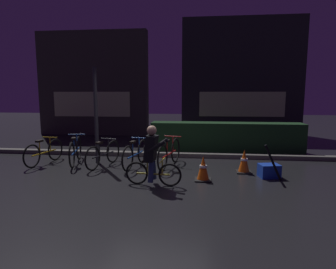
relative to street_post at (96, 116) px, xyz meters
The scene contains 16 objects.
ground_plane 2.52m from the street_post, 33.58° to the right, with size 40.00×40.00×0.00m, color black.
sidewalk_curb 2.40m from the street_post, 28.95° to the left, with size 12.00×0.24×0.12m, color #56544F.
hedge_row 4.16m from the street_post, 27.77° to the left, with size 4.80×0.70×0.95m, color #19381C.
storefront_left 5.77m from the street_post, 111.26° to the left, with size 4.99×0.54×4.61m.
storefront_right 7.67m from the street_post, 52.51° to the left, with size 5.34×0.54×5.19m.
street_post is the anchor object (origin of this frame).
parked_bike_leftmost 1.71m from the street_post, 168.88° to the right, with size 0.46×1.50×0.70m.
parked_bike_left_mid 1.11m from the street_post, 169.16° to the right, with size 0.51×1.62×0.76m.
parked_bike_center_left 1.07m from the street_post, 50.45° to the right, with size 0.52×1.47×0.70m.
parked_bike_center_right 1.51m from the street_post, 15.14° to the right, with size 0.46×1.57×0.73m.
parked_bike_right_mid 2.22m from the street_post, ahead, with size 0.51×1.63×0.77m.
traffic_cone_near 3.30m from the street_post, 24.48° to the right, with size 0.36×0.36×0.55m.
traffic_cone_far 4.01m from the street_post, ahead, with size 0.36×0.36×0.56m.
blue_crate 4.58m from the street_post, 11.71° to the right, with size 0.44×0.32×0.30m, color #193DB7.
cyclist 2.59m from the street_post, 43.84° to the right, with size 1.19×0.55×1.25m.
closed_umbrella 4.59m from the street_post, 14.78° to the right, with size 0.05×0.05×0.85m, color black.
Camera 1 is at (0.96, -6.25, 1.89)m, focal length 30.83 mm.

